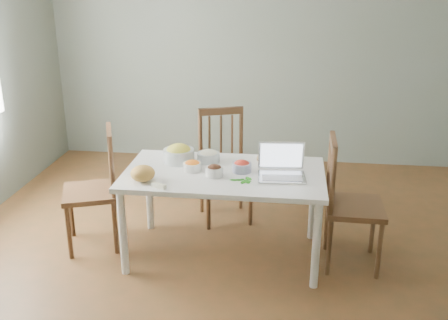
# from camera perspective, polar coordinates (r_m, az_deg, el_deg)

# --- Properties ---
(floor) EXTENTS (5.00, 5.00, 0.00)m
(floor) POSITION_cam_1_polar(r_m,az_deg,el_deg) (4.26, 1.66, -11.33)
(floor) COLOR #4C371D
(floor) RESTS_ON ground
(wall_back) EXTENTS (5.00, 0.00, 2.70)m
(wall_back) POSITION_cam_1_polar(r_m,az_deg,el_deg) (6.19, 4.18, 11.98)
(wall_back) COLOR slate
(wall_back) RESTS_ON ground
(wall_front) EXTENTS (5.00, 0.00, 2.70)m
(wall_front) POSITION_cam_1_polar(r_m,az_deg,el_deg) (1.46, -8.21, -16.93)
(wall_front) COLOR slate
(wall_front) RESTS_ON ground
(dining_table) EXTENTS (1.57, 0.88, 0.74)m
(dining_table) POSITION_cam_1_polar(r_m,az_deg,el_deg) (4.22, 0.00, -5.97)
(dining_table) COLOR white
(dining_table) RESTS_ON floor
(chair_far) EXTENTS (0.58, 0.56, 1.03)m
(chair_far) POSITION_cam_1_polar(r_m,az_deg,el_deg) (4.78, 0.14, -0.82)
(chair_far) COLOR #4E311C
(chair_far) RESTS_ON floor
(chair_left) EXTENTS (0.56, 0.57, 1.02)m
(chair_left) POSITION_cam_1_polar(r_m,az_deg,el_deg) (4.46, -14.53, -3.16)
(chair_left) COLOR #4E311C
(chair_left) RESTS_ON floor
(chair_right) EXTENTS (0.44, 0.47, 1.04)m
(chair_right) POSITION_cam_1_polar(r_m,az_deg,el_deg) (4.16, 14.16, -4.70)
(chair_right) COLOR #4E311C
(chair_right) RESTS_ON floor
(bread_boule) EXTENTS (0.23, 0.23, 0.12)m
(bread_boule) POSITION_cam_1_polar(r_m,az_deg,el_deg) (3.93, -8.90, -1.45)
(bread_boule) COLOR tan
(bread_boule) RESTS_ON dining_table
(butter_stick) EXTENTS (0.12, 0.08, 0.03)m
(butter_stick) POSITION_cam_1_polar(r_m,az_deg,el_deg) (3.81, -7.17, -2.82)
(butter_stick) COLOR white
(butter_stick) RESTS_ON dining_table
(bowl_squash) EXTENTS (0.31, 0.31, 0.15)m
(bowl_squash) POSITION_cam_1_polar(r_m,az_deg,el_deg) (4.28, -4.98, 0.72)
(bowl_squash) COLOR gold
(bowl_squash) RESTS_ON dining_table
(bowl_carrot) EXTENTS (0.18, 0.18, 0.08)m
(bowl_carrot) POSITION_cam_1_polar(r_m,az_deg,el_deg) (4.10, -3.50, -0.61)
(bowl_carrot) COLOR orange
(bowl_carrot) RESTS_ON dining_table
(bowl_onion) EXTENTS (0.22, 0.22, 0.10)m
(bowl_onion) POSITION_cam_1_polar(r_m,az_deg,el_deg) (4.27, -1.72, 0.44)
(bowl_onion) COLOR beige
(bowl_onion) RESTS_ON dining_table
(bowl_mushroom) EXTENTS (0.17, 0.17, 0.09)m
(bowl_mushroom) POSITION_cam_1_polar(r_m,az_deg,el_deg) (3.98, -1.07, -1.16)
(bowl_mushroom) COLOR black
(bowl_mushroom) RESTS_ON dining_table
(bowl_redpep) EXTENTS (0.18, 0.18, 0.09)m
(bowl_redpep) POSITION_cam_1_polar(r_m,az_deg,el_deg) (4.07, 1.96, -0.68)
(bowl_redpep) COLOR #E34D2A
(bowl_redpep) RESTS_ON dining_table
(bowl_broccoli) EXTENTS (0.18, 0.18, 0.10)m
(bowl_broccoli) POSITION_cam_1_polar(r_m,az_deg,el_deg) (4.27, 4.85, 0.33)
(bowl_broccoli) COLOR #145C14
(bowl_broccoli) RESTS_ON dining_table
(flatbread) EXTENTS (0.25, 0.25, 0.02)m
(flatbread) POSITION_cam_1_polar(r_m,az_deg,el_deg) (4.35, 4.95, 0.16)
(flatbread) COLOR #E2BB81
(flatbread) RESTS_ON dining_table
(basil_bunch) EXTENTS (0.19, 0.19, 0.02)m
(basil_bunch) POSITION_cam_1_polar(r_m,az_deg,el_deg) (3.91, 1.85, -2.13)
(basil_bunch) COLOR #227713
(basil_bunch) RESTS_ON dining_table
(laptop) EXTENTS (0.38, 0.32, 0.25)m
(laptop) POSITION_cam_1_polar(r_m,az_deg,el_deg) (3.94, 6.41, -0.30)
(laptop) COLOR silver
(laptop) RESTS_ON dining_table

